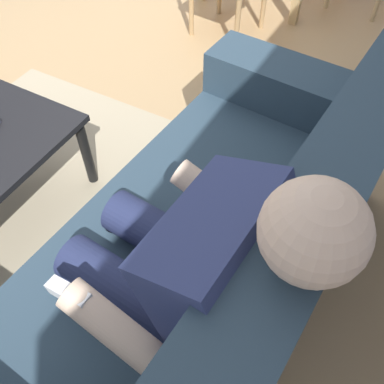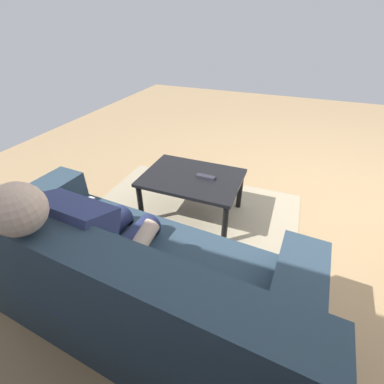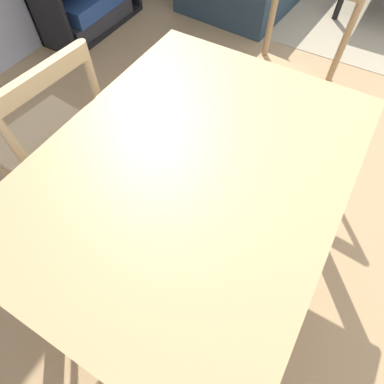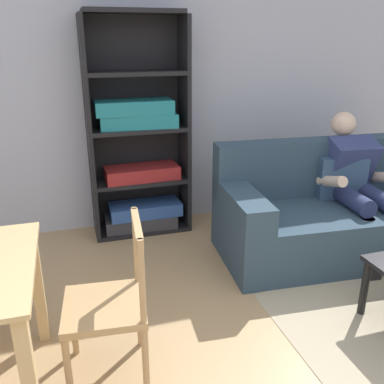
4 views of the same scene
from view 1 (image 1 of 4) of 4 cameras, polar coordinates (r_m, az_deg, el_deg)
name	(u,v)px [view 1 (image 1 of 4)]	position (r m, az deg, el deg)	size (l,w,h in m)	color
ground_plane	(90,44)	(3.33, -13.64, 18.91)	(9.04, 9.04, 0.00)	tan
couch	(207,271)	(1.53, 2.05, -10.61)	(2.05, 1.01, 0.93)	#2D4251
person_lounging	(189,274)	(1.23, -0.43, -11.05)	(0.61, 0.97, 1.15)	navy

